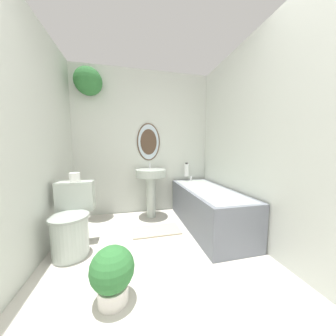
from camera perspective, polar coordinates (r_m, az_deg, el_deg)
The scene contains 10 objects.
wall_back at distance 2.94m, azimuth -10.62°, elevation 11.07°, with size 2.37×0.40×2.40m.
wall_left at distance 1.83m, azimuth -42.52°, elevation 8.02°, with size 0.06×2.76×2.40m.
wall_right at distance 2.14m, azimuth 28.75°, elevation 8.39°, with size 0.06×2.76×2.40m.
toilet at distance 2.13m, azimuth -29.73°, elevation -15.89°, with size 0.39×0.52×0.73m.
pedestal_sink at distance 2.71m, azimuth -5.80°, elevation -4.50°, with size 0.48×0.48×0.88m.
bathtub at distance 2.51m, azimuth 13.11°, elevation -12.70°, with size 0.61×1.51×0.62m.
shampoo_bottle at distance 3.00m, azimuth 6.28°, elevation -0.65°, with size 0.08×0.08×0.24m.
potted_plant at distance 1.46m, azimuth -18.29°, elevation -30.56°, with size 0.31×0.31×0.41m.
bath_mat at distance 2.41m, azimuth -3.96°, elevation -20.39°, with size 0.63×0.33×0.02m.
toilet_paper_roll at distance 2.18m, azimuth -29.06°, elevation -2.72°, with size 0.11×0.11×0.10m.
Camera 1 is at (-0.27, -0.28, 1.09)m, focal length 18.00 mm.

